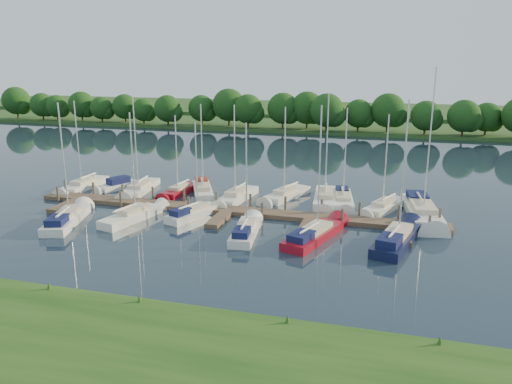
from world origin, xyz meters
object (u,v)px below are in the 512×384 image
(sailboat_s_2, at_px, (195,213))
(sailboat_n_5, at_px, (236,198))
(sailboat_n_0, at_px, (83,186))
(dock, at_px, (227,212))
(motorboat, at_px, (117,186))

(sailboat_s_2, bearing_deg, sailboat_n_5, 92.56)
(sailboat_n_0, bearing_deg, sailboat_n_5, -178.78)
(dock, height_order, sailboat_n_5, sailboat_n_5)
(dock, xyz_separation_m, sailboat_n_0, (-18.66, 4.67, 0.08))
(sailboat_n_0, height_order, sailboat_n_5, same)
(dock, distance_m, sailboat_s_2, 3.01)
(motorboat, bearing_deg, sailboat_s_2, 174.51)
(sailboat_n_0, distance_m, sailboat_n_5, 18.06)
(sailboat_n_5, bearing_deg, sailboat_s_2, 79.24)
(sailboat_n_0, bearing_deg, sailboat_s_2, 159.92)
(sailboat_s_2, bearing_deg, motorboat, 170.28)
(sailboat_n_0, relative_size, sailboat_n_5, 1.00)
(sailboat_n_0, xyz_separation_m, sailboat_s_2, (16.05, -6.17, 0.05))
(dock, height_order, sailboat_n_0, sailboat_n_0)
(sailboat_n_5, bearing_deg, motorboat, 3.56)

